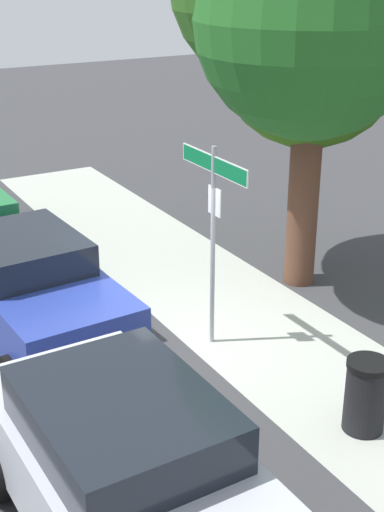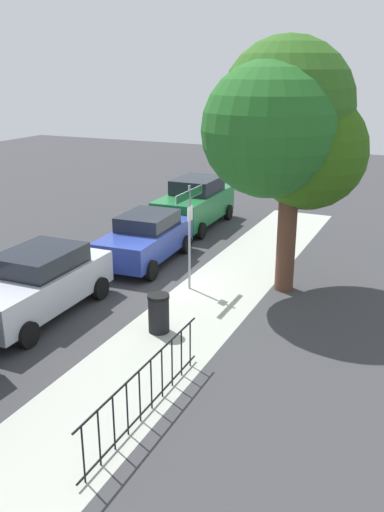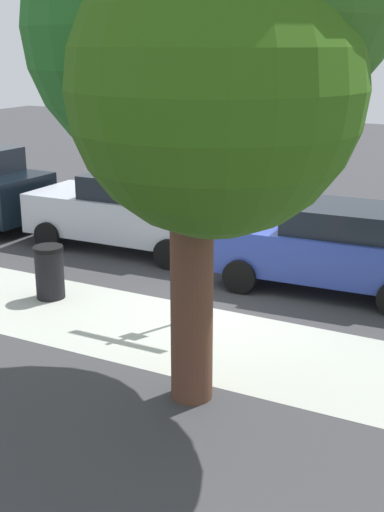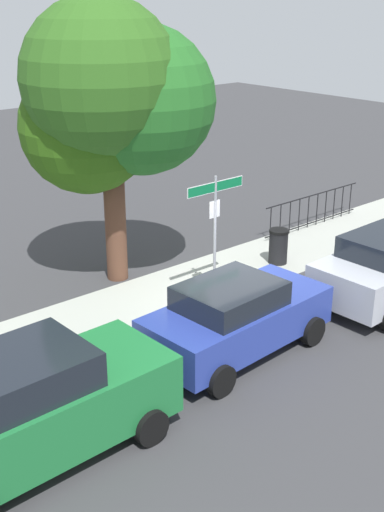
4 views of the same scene
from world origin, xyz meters
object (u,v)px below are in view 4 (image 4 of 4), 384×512
object	(u,v)px
shade_tree	(112,97)
car_green	(34,407)
street_sign	(215,211)
trash_bin	(278,246)
car_blue	(236,317)

from	to	relation	value
shade_tree	car_green	xyz separation A→B (m)	(-5.12, -5.03, -3.77)
street_sign	shade_tree	bearing A→B (deg)	116.99
car_green	trash_bin	world-z (taller)	car_green
car_blue	trash_bin	world-z (taller)	car_blue
street_sign	car_blue	bearing A→B (deg)	-123.10
street_sign	car_green	bearing A→B (deg)	-157.00
street_sign	car_green	distance (m)	6.98
car_blue	car_green	bearing A→B (deg)	-178.81
street_sign	car_green	world-z (taller)	street_sign
shade_tree	car_blue	bearing A→B (deg)	-93.90
street_sign	trash_bin	size ratio (longest dim) A/B	3.17
shade_tree	car_green	size ratio (longest dim) A/B	1.55
shade_tree	trash_bin	world-z (taller)	shade_tree
street_sign	car_blue	world-z (taller)	street_sign
trash_bin	car_green	bearing A→B (deg)	-160.91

